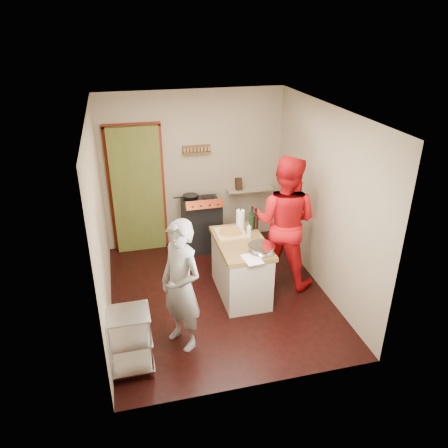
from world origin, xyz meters
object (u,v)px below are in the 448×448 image
Objects in this scene: wire_shelving at (129,339)px; person_red at (284,222)px; person_stripe at (181,286)px; stove at (202,224)px; island at (241,266)px.

person_red reaches higher than wire_shelving.
wire_shelving is 0.81m from person_stripe.
person_red is at bearing 89.47° from person_stripe.
person_red is at bearing -53.31° from stove.
wire_shelving is (-1.33, -2.62, -0.01)m from stove.
wire_shelving is at bearing 67.10° from person_red.
person_red is at bearing 30.56° from wire_shelving.
person_stripe is at bearing 68.38° from person_red.
person_red is at bearing 15.04° from island.
wire_shelving is 1.98m from island.
person_stripe is 1.94m from person_red.
stove is at bearing 100.58° from island.
stove is 1.26× the size of wire_shelving.
stove is 2.94m from wire_shelving.
island is at bearing 36.01° from wire_shelving.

